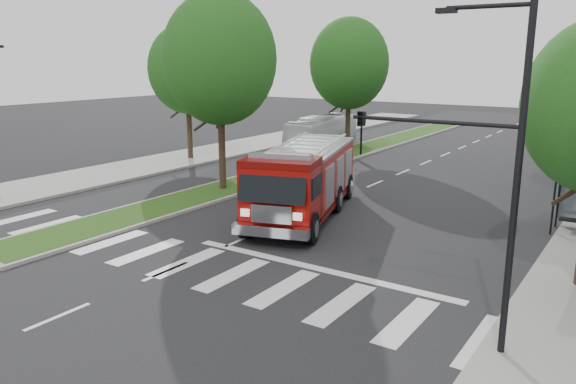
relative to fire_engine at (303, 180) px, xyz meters
name	(u,v)px	position (x,y,z in m)	size (l,w,h in m)	color
ground	(242,240)	(-0.13, -4.26, -1.60)	(140.00, 140.00, 0.00)	black
sidewalk_left	(164,162)	(-14.63, 5.74, -1.53)	(5.00, 80.00, 0.15)	gray
median	(334,157)	(-6.13, 13.74, -1.53)	(3.00, 50.00, 0.15)	gray
tree_median_near	(219,59)	(-6.13, 1.74, 5.21)	(5.80, 5.80, 10.16)	black
tree_median_far	(349,64)	(-6.13, 15.74, 4.88)	(5.60, 5.60, 9.72)	black
tree_left_mid	(187,69)	(-14.13, 7.74, 4.56)	(5.20, 5.20, 9.16)	black
streetlight_right_near	(477,157)	(9.48, -7.76, 3.06)	(4.08, 0.22, 8.00)	black
fire_engine	(303,180)	(0.00, 0.00, 0.00)	(5.60, 10.06, 3.34)	#5E0705
city_bus	(322,133)	(-8.63, 16.38, -0.29)	(2.21, 9.46, 2.64)	silver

